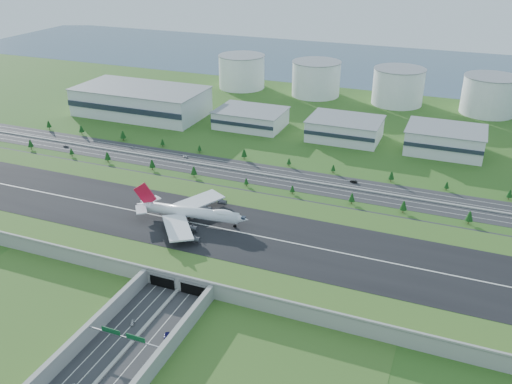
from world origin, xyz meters
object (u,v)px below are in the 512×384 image
at_px(boeing_747, 191,212).
at_px(car_7, 185,156).
at_px(fuel_tank_a, 242,72).
at_px(car_2, 167,335).
at_px(car_4, 66,146).
at_px(car_0, 132,323).
at_px(car_5, 354,181).

xyz_separation_m(boeing_747, car_7, (-60.07, 101.85, -13.24)).
distance_m(fuel_tank_a, car_2, 413.14).
distance_m(car_2, car_4, 254.48).
bearing_deg(boeing_747, car_2, -75.57).
xyz_separation_m(fuel_tank_a, boeing_747, (100.67, -308.59, -3.47)).
height_order(car_0, car_2, car_0).
bearing_deg(boeing_747, car_0, -87.47).
distance_m(car_0, car_5, 193.95).
bearing_deg(fuel_tank_a, car_7, -78.89).
bearing_deg(car_5, boeing_747, -22.83).
xyz_separation_m(boeing_747, car_2, (31.29, -82.55, -13.24)).
distance_m(car_2, car_7, 205.80).
bearing_deg(boeing_747, fuel_tank_a, 101.73).
bearing_deg(fuel_tank_a, car_2, -71.36).
bearing_deg(car_5, car_2, -0.48).
bearing_deg(car_2, car_0, -27.33).
bearing_deg(car_7, boeing_747, 52.49).
relative_size(car_2, car_7, 1.04).
bearing_deg(car_4, boeing_747, -127.63).
height_order(fuel_tank_a, car_0, fuel_tank_a).
height_order(car_2, car_5, car_5).
distance_m(fuel_tank_a, car_4, 231.81).
relative_size(car_0, car_5, 0.78).
bearing_deg(car_2, fuel_tank_a, -93.86).
xyz_separation_m(car_0, car_7, (-72.70, 182.83, -0.02)).
bearing_deg(car_2, boeing_747, -91.75).
height_order(boeing_747, car_7, boeing_747).
height_order(boeing_747, car_4, boeing_747).
bearing_deg(car_4, car_0, -143.50).
relative_size(boeing_747, car_2, 14.28).
relative_size(fuel_tank_a, car_2, 10.39).
height_order(fuel_tank_a, car_4, fuel_tank_a).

